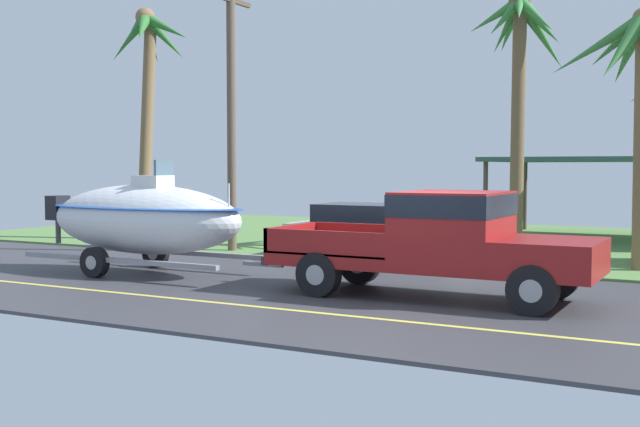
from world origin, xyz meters
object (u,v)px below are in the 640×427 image
Objects in this scene: parked_sedan_near at (375,232)px; palm_tree_far_left at (521,53)px; carport_awning at (615,161)px; palm_tree_near_left at (148,69)px; pickup_truck_towing at (451,239)px; utility_pole at (231,110)px; boat_on_trailer at (144,219)px.

palm_tree_far_left is at bearing 54.80° from parked_sedan_near.
carport_awning is 14.78m from palm_tree_near_left.
pickup_truck_towing is 9.25m from utility_pole.
utility_pole is at bearing 99.33° from boat_on_trailer.
utility_pole reaches higher than palm_tree_far_left.
boat_on_trailer is 0.85× the size of utility_pole.
boat_on_trailer is 11.23m from palm_tree_far_left.
palm_tree_near_left reaches higher than parked_sedan_near.
palm_tree_far_left is (10.96, 2.51, 0.08)m from palm_tree_near_left.
pickup_truck_towing reaches higher than parked_sedan_near.
palm_tree_near_left is (-11.90, 5.99, 4.28)m from pickup_truck_towing.
utility_pole reaches higher than pickup_truck_towing.
parked_sedan_near is at bearing 5.15° from utility_pole.
carport_awning is 1.00× the size of palm_tree_near_left.
palm_tree_near_left is at bearing -167.08° from palm_tree_far_left.
parked_sedan_near is 0.61× the size of utility_pole.
pickup_truck_towing is 0.96× the size of boat_on_trailer.
utility_pole is (4.24, -1.60, -1.51)m from palm_tree_near_left.
carport_awning is at bearing 60.26° from parked_sedan_near.
palm_tree_near_left is at bearing 153.28° from pickup_truck_towing.
pickup_truck_towing is 6.94m from boat_on_trailer.
parked_sedan_near is (-3.58, 4.76, -0.38)m from pickup_truck_towing.
boat_on_trailer is at bearing -125.18° from palm_tree_far_left.
parked_sedan_near is 6.59m from palm_tree_far_left.
palm_tree_far_left is at bearing 31.49° from utility_pole.
parked_sedan_near is at bearing 127.00° from pickup_truck_towing.
carport_awning is 5.46m from palm_tree_far_left.
palm_tree_near_left reaches higher than boat_on_trailer.
pickup_truck_towing is at bearing -26.72° from palm_tree_near_left.
boat_on_trailer reaches higher than pickup_truck_towing.
palm_tree_near_left is at bearing 129.64° from boat_on_trailer.
boat_on_trailer is 0.87× the size of carport_awning.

